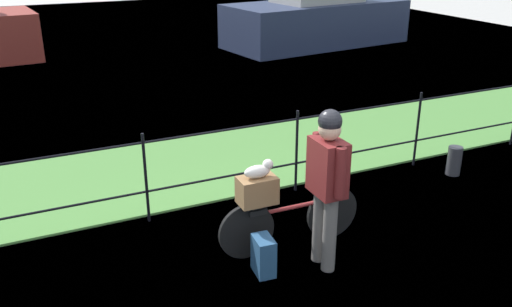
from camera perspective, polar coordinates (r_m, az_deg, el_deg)
The scene contains 11 objects.
ground_plane at distance 5.46m, azimuth 5.35°, elevation -14.15°, with size 60.00×60.00×0.00m, color beige.
grass_strip at distance 8.14m, azimuth -6.61°, elevation -1.34°, with size 27.00×2.40×0.03m, color #569342.
harbor_water at distance 14.64m, azimuth -15.67°, elevation 8.44°, with size 30.00×30.00×0.00m, color #426684.
iron_fence at distance 6.76m, azimuth -3.18°, elevation -0.40°, with size 18.04×0.04×1.11m.
bicycle_main at distance 5.98m, azimuth 3.44°, elevation -6.91°, with size 1.65×0.17×0.62m.
wooden_crate at distance 5.64m, azimuth 0.11°, elevation -3.83°, with size 0.40×0.25×0.29m, color olive.
terrier_dog at distance 5.55m, azimuth 0.35°, elevation -1.73°, with size 0.32×0.15×0.18m.
cyclist_person at distance 5.41m, azimuth 7.39°, elevation -2.35°, with size 0.27×0.54×1.68m.
backpack_on_paving at distance 5.61m, azimuth 0.78°, elevation -10.54°, with size 0.28×0.18×0.40m, color #28517A.
mooring_bollard at distance 8.28m, azimuth 19.83°, elevation -0.71°, with size 0.20×0.20×0.42m, color #38383D.
moored_boat_near at distance 17.28m, azimuth 6.30°, elevation 14.40°, with size 5.83×3.02×4.33m.
Camera 1 is at (-2.32, -3.77, 3.21)m, focal length 38.62 mm.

